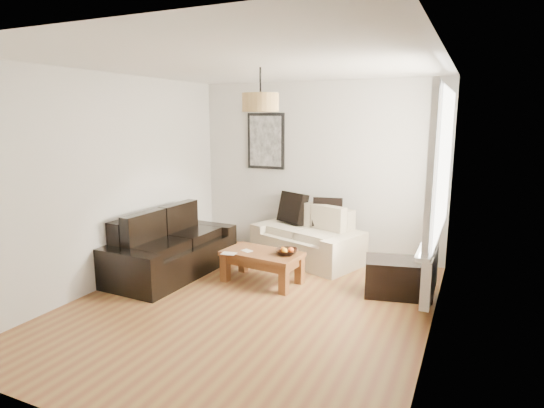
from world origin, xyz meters
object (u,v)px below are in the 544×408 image
at_px(coffee_table, 262,267).
at_px(ottoman, 398,277).
at_px(loveseat_cream, 307,235).
at_px(sofa_leather, 172,244).

distance_m(coffee_table, ottoman, 1.66).
height_order(loveseat_cream, sofa_leather, sofa_leather).
height_order(loveseat_cream, ottoman, loveseat_cream).
xyz_separation_m(coffee_table, ottoman, (1.63, 0.30, 0.01)).
xyz_separation_m(loveseat_cream, sofa_leather, (-1.45, -1.27, 0.01)).
distance_m(loveseat_cream, ottoman, 1.64).
height_order(coffee_table, ottoman, ottoman).
distance_m(loveseat_cream, coffee_table, 1.11).
relative_size(loveseat_cream, ottoman, 2.06).
bearing_deg(loveseat_cream, coffee_table, -81.40).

